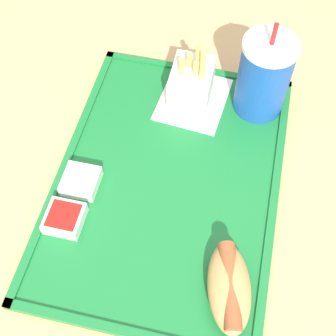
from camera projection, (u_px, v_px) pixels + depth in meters
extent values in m
plane|color=#ADA393|center=(162.00, 326.00, 1.29)|extent=(8.00, 8.00, 0.00)
cube|color=tan|center=(161.00, 283.00, 0.99)|extent=(1.05, 0.92, 0.72)
cube|color=#197233|center=(168.00, 180.00, 0.70)|extent=(0.47, 0.33, 0.01)
cube|color=#197233|center=(67.00, 158.00, 0.71)|extent=(0.47, 0.01, 0.00)
cube|color=#197233|center=(274.00, 199.00, 0.68)|extent=(0.47, 0.01, 0.00)
cube|color=#197233|center=(197.00, 69.00, 0.81)|extent=(0.01, 0.33, 0.00)
cube|color=#197233|center=(127.00, 331.00, 0.58)|extent=(0.01, 0.33, 0.00)
cube|color=white|center=(193.00, 99.00, 0.78)|extent=(0.13, 0.12, 0.00)
cylinder|color=#194CA5|center=(263.00, 79.00, 0.72)|extent=(0.08, 0.08, 0.13)
cylinder|color=white|center=(271.00, 46.00, 0.66)|extent=(0.08, 0.08, 0.01)
cylinder|color=red|center=(274.00, 34.00, 0.64)|extent=(0.01, 0.01, 0.03)
ellipsoid|color=tan|center=(229.00, 287.00, 0.59)|extent=(0.13, 0.08, 0.04)
cylinder|color=#9E512D|center=(230.00, 285.00, 0.58)|extent=(0.11, 0.05, 0.02)
cube|color=silver|center=(191.00, 85.00, 0.75)|extent=(0.08, 0.06, 0.07)
cylinder|color=#EACC60|center=(186.00, 69.00, 0.73)|extent=(0.01, 0.02, 0.06)
cylinder|color=#EACC60|center=(195.00, 76.00, 0.72)|extent=(0.01, 0.02, 0.06)
cylinder|color=#EACC60|center=(199.00, 70.00, 0.72)|extent=(0.02, 0.02, 0.09)
cylinder|color=#EACC60|center=(181.00, 75.00, 0.72)|extent=(0.01, 0.01, 0.07)
cylinder|color=#EACC60|center=(202.00, 75.00, 0.71)|extent=(0.02, 0.01, 0.08)
cylinder|color=#EACC60|center=(201.00, 82.00, 0.73)|extent=(0.01, 0.01, 0.06)
cube|color=silver|center=(82.00, 179.00, 0.68)|extent=(0.05, 0.05, 0.02)
cube|color=white|center=(81.00, 176.00, 0.68)|extent=(0.04, 0.04, 0.00)
cube|color=silver|center=(65.00, 218.00, 0.65)|extent=(0.05, 0.05, 0.02)
cube|color=#B21914|center=(63.00, 215.00, 0.64)|extent=(0.04, 0.04, 0.00)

